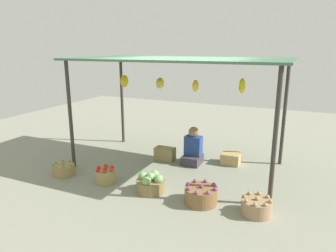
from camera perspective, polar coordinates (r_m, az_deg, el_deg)
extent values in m
plane|color=gray|center=(6.35, 1.90, -7.27)|extent=(14.00, 14.00, 0.00)
cylinder|color=#38332D|center=(6.26, -17.69, 1.83)|extent=(0.07, 0.07, 2.11)
cylinder|color=#38332D|center=(4.73, 19.25, -2.26)|extent=(0.07, 0.07, 2.11)
cylinder|color=#38332D|center=(7.72, -8.53, 4.64)|extent=(0.07, 0.07, 2.11)
cylinder|color=#38332D|center=(6.54, 20.80, 2.08)|extent=(0.07, 0.07, 2.11)
cube|color=#446C51|center=(5.91, 2.07, 12.32)|extent=(4.09, 2.16, 0.04)
ellipsoid|color=yellow|center=(6.48, -8.10, 8.23)|extent=(0.17, 0.17, 0.25)
ellipsoid|color=gold|center=(6.07, -1.49, 7.95)|extent=(0.16, 0.16, 0.21)
ellipsoid|color=yellow|center=(5.67, 5.13, 7.44)|extent=(0.12, 0.12, 0.22)
ellipsoid|color=yellow|center=(5.78, 13.59, 7.23)|extent=(0.12, 0.12, 0.28)
cube|color=#3B3440|center=(6.41, 4.52, -6.24)|extent=(0.36, 0.44, 0.18)
cube|color=navy|center=(6.36, 4.72, -3.65)|extent=(0.34, 0.22, 0.40)
sphere|color=olive|center=(6.27, 4.78, -1.09)|extent=(0.21, 0.21, 0.21)
cylinder|color=#987C4C|center=(6.19, -18.78, -7.68)|extent=(0.41, 0.41, 0.20)
sphere|color=#339024|center=(6.15, -18.87, -6.69)|extent=(0.04, 0.04, 0.04)
sphere|color=#3A8831|center=(6.03, -17.58, -7.03)|extent=(0.04, 0.04, 0.04)
sphere|color=#358337|center=(6.15, -17.16, -6.56)|extent=(0.04, 0.04, 0.04)
sphere|color=#308527|center=(6.27, -17.74, -6.20)|extent=(0.04, 0.04, 0.04)
sphere|color=#3F9135|center=(6.32, -18.94, -6.15)|extent=(0.04, 0.04, 0.04)
sphere|color=#3A9028|center=(6.27, -20.10, -6.42)|extent=(0.04, 0.04, 0.04)
sphere|color=green|center=(6.15, -20.57, -6.87)|extent=(0.04, 0.04, 0.04)
sphere|color=#3B8B32|center=(6.03, -20.04, -7.25)|extent=(0.04, 0.04, 0.04)
sphere|color=#3A842B|center=(5.98, -18.79, -7.32)|extent=(0.04, 0.04, 0.04)
cylinder|color=#998750|center=(5.65, -11.53, -9.11)|extent=(0.36, 0.36, 0.24)
sphere|color=red|center=(5.59, -11.61, -7.71)|extent=(0.07, 0.07, 0.07)
sphere|color=red|center=(5.52, -10.41, -8.03)|extent=(0.07, 0.07, 0.07)
sphere|color=red|center=(5.64, -10.31, -7.50)|extent=(0.07, 0.07, 0.07)
sphere|color=red|center=(5.72, -11.47, -7.25)|extent=(0.07, 0.07, 0.07)
sphere|color=red|center=(5.67, -12.76, -7.53)|extent=(0.07, 0.07, 0.07)
sphere|color=red|center=(5.54, -12.92, -8.06)|extent=(0.07, 0.07, 0.07)
sphere|color=red|center=(5.46, -11.74, -8.33)|extent=(0.07, 0.07, 0.07)
cylinder|color=olive|center=(5.23, -3.22, -11.03)|extent=(0.48, 0.48, 0.20)
sphere|color=#82A06E|center=(5.16, -3.24, -9.40)|extent=(0.15, 0.15, 0.15)
sphere|color=#78A666|center=(5.11, -1.71, -9.85)|extent=(0.15, 0.15, 0.15)
sphere|color=#82B15D|center=(5.29, -2.48, -8.95)|extent=(0.15, 0.15, 0.15)
sphere|color=#73AA61|center=(5.24, -4.73, -9.26)|extent=(0.15, 0.15, 0.15)
sphere|color=#7FAA63|center=(5.05, -4.04, -10.18)|extent=(0.15, 0.15, 0.15)
cylinder|color=brown|center=(4.89, 6.14, -12.69)|extent=(0.51, 0.51, 0.26)
sphere|color=#76326B|center=(4.82, 6.19, -11.06)|extent=(0.06, 0.06, 0.06)
sphere|color=#7C3275|center=(4.77, 8.72, -11.53)|extent=(0.06, 0.06, 0.06)
sphere|color=#863670|center=(4.92, 8.49, -10.68)|extent=(0.06, 0.06, 0.06)
sphere|color=#833F68|center=(5.01, 6.98, -10.13)|extent=(0.06, 0.06, 0.06)
sphere|color=#883B6C|center=(5.00, 5.05, -10.14)|extent=(0.06, 0.06, 0.06)
sphere|color=#7C2F74|center=(4.89, 3.73, -10.72)|extent=(0.06, 0.06, 0.06)
sphere|color=#7F3767|center=(4.74, 3.80, -11.58)|extent=(0.06, 0.06, 0.06)
sphere|color=#7F4177|center=(4.64, 5.33, -12.21)|extent=(0.06, 0.06, 0.06)
sphere|color=#863772|center=(4.65, 7.43, -12.19)|extent=(0.06, 0.06, 0.06)
cylinder|color=#9B7A58|center=(4.76, 16.10, -14.25)|extent=(0.44, 0.44, 0.22)
sphere|color=#9D8959|center=(4.69, 16.21, -12.79)|extent=(0.06, 0.06, 0.06)
sphere|color=#9D8250|center=(4.68, 18.49, -13.14)|extent=(0.06, 0.06, 0.06)
sphere|color=tan|center=(4.80, 18.01, -12.37)|extent=(0.06, 0.06, 0.06)
sphere|color=#9D8751|center=(4.86, 16.53, -11.91)|extent=(0.06, 0.06, 0.06)
sphere|color=#9D8650|center=(4.83, 14.88, -11.98)|extent=(0.06, 0.06, 0.06)
sphere|color=#9E7A51|center=(4.72, 13.95, -12.56)|extent=(0.06, 0.06, 0.06)
sphere|color=#A67958|center=(4.60, 14.32, -13.35)|extent=(0.06, 0.06, 0.06)
sphere|color=#9A815B|center=(4.53, 15.86, -13.87)|extent=(0.06, 0.06, 0.06)
sphere|color=#978453|center=(4.57, 17.62, -13.78)|extent=(0.06, 0.06, 0.06)
cube|color=olive|center=(6.59, -0.58, -5.18)|extent=(0.42, 0.24, 0.27)
cube|color=tan|center=(6.52, 11.57, -5.92)|extent=(0.38, 0.33, 0.23)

